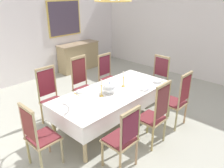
{
  "coord_description": "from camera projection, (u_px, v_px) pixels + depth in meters",
  "views": [
    {
      "loc": [
        -2.85,
        -2.83,
        2.54
      ],
      "look_at": [
        -0.03,
        -0.17,
        0.89
      ],
      "focal_mm": 35.9,
      "sensor_mm": 36.0,
      "label": 1
    }
  ],
  "objects": [
    {
      "name": "ground",
      "position": [
        107.0,
        121.0,
        4.7
      ],
      "size": [
        7.22,
        6.5,
        0.04
      ],
      "primitive_type": "cube",
      "color": "#AAAB9D"
    },
    {
      "name": "back_wall",
      "position": [
        21.0,
        29.0,
        6.17
      ],
      "size": [
        7.22,
        0.08,
        3.06
      ],
      "primitive_type": "cube",
      "color": "silver",
      "rests_on": "ground"
    },
    {
      "name": "right_wall",
      "position": [
        194.0,
        27.0,
        6.54
      ],
      "size": [
        0.08,
        6.5,
        3.06
      ],
      "primitive_type": "cube",
      "color": "silver",
      "rests_on": "ground"
    },
    {
      "name": "dining_table",
      "position": [
        113.0,
        95.0,
        4.32
      ],
      "size": [
        2.39,
        1.06,
        0.73
      ],
      "color": "tan",
      "rests_on": "ground"
    },
    {
      "name": "tablecloth",
      "position": [
        113.0,
        94.0,
        4.32
      ],
      "size": [
        2.41,
        1.08,
        0.3
      ],
      "color": "white",
      "rests_on": "dining_table"
    },
    {
      "name": "chair_south_a",
      "position": [
        123.0,
        137.0,
        3.26
      ],
      "size": [
        0.44,
        0.42,
        1.06
      ],
      "color": "#9E8657",
      "rests_on": "ground"
    },
    {
      "name": "chair_north_a",
      "position": [
        51.0,
        96.0,
        4.42
      ],
      "size": [
        0.44,
        0.42,
        1.17
      ],
      "rotation": [
        0.0,
        0.0,
        3.14
      ],
      "color": "#9E8E5A",
      "rests_on": "ground"
    },
    {
      "name": "chair_south_b",
      "position": [
        155.0,
        114.0,
        3.78
      ],
      "size": [
        0.44,
        0.42,
        1.19
      ],
      "color": "tan",
      "rests_on": "ground"
    },
    {
      "name": "chair_north_b",
      "position": [
        83.0,
        84.0,
        4.96
      ],
      "size": [
        0.44,
        0.42,
        1.21
      ],
      "rotation": [
        0.0,
        0.0,
        3.14
      ],
      "color": "#A0895E",
      "rests_on": "ground"
    },
    {
      "name": "chair_south_c",
      "position": [
        178.0,
        99.0,
        4.32
      ],
      "size": [
        0.44,
        0.42,
        1.14
      ],
      "color": "tan",
      "rests_on": "ground"
    },
    {
      "name": "chair_north_c",
      "position": [
        108.0,
        76.0,
        5.51
      ],
      "size": [
        0.44,
        0.42,
        1.11
      ],
      "rotation": [
        0.0,
        0.0,
        3.14
      ],
      "color": "tan",
      "rests_on": "ground"
    },
    {
      "name": "chair_head_west",
      "position": [
        39.0,
        135.0,
        3.29
      ],
      "size": [
        0.42,
        0.44,
        1.08
      ],
      "rotation": [
        0.0,
        0.0,
        -1.57
      ],
      "color": "tan",
      "rests_on": "ground"
    },
    {
      "name": "chair_head_east",
      "position": [
        158.0,
        78.0,
        5.44
      ],
      "size": [
        0.42,
        0.44,
        1.08
      ],
      "rotation": [
        0.0,
        0.0,
        1.57
      ],
      "color": "#9C9166",
      "rests_on": "ground"
    },
    {
      "name": "soup_tureen",
      "position": [
        110.0,
        88.0,
        4.19
      ],
      "size": [
        0.26,
        0.26,
        0.21
      ],
      "color": "white",
      "rests_on": "tablecloth"
    },
    {
      "name": "candlestick_west",
      "position": [
        101.0,
        90.0,
        4.04
      ],
      "size": [
        0.07,
        0.07,
        0.33
      ],
      "color": "gold",
      "rests_on": "tablecloth"
    },
    {
      "name": "candlestick_east",
      "position": [
        123.0,
        81.0,
        4.45
      ],
      "size": [
        0.07,
        0.07,
        0.32
      ],
      "color": "gold",
      "rests_on": "tablecloth"
    },
    {
      "name": "bowl_near_left",
      "position": [
        158.0,
        81.0,
        4.7
      ],
      "size": [
        0.18,
        0.18,
        0.04
      ],
      "color": "white",
      "rests_on": "tablecloth"
    },
    {
      "name": "bowl_near_right",
      "position": [
        81.0,
        91.0,
        4.24
      ],
      "size": [
        0.18,
        0.18,
        0.03
      ],
      "color": "white",
      "rests_on": "tablecloth"
    },
    {
      "name": "bowl_far_left",
      "position": [
        145.0,
        89.0,
        4.34
      ],
      "size": [
        0.16,
        0.16,
        0.04
      ],
      "color": "white",
      "rests_on": "tablecloth"
    },
    {
      "name": "spoon_primary",
      "position": [
        160.0,
        80.0,
        4.81
      ],
      "size": [
        0.06,
        0.17,
        0.01
      ],
      "rotation": [
        0.0,
        0.0,
        -0.27
      ],
      "color": "gold",
      "rests_on": "tablecloth"
    },
    {
      "name": "spoon_secondary",
      "position": [
        75.0,
        93.0,
        4.19
      ],
      "size": [
        0.04,
        0.18,
        0.01
      ],
      "rotation": [
        0.0,
        0.0,
        -0.09
      ],
      "color": "gold",
      "rests_on": "tablecloth"
    },
    {
      "name": "sideboard",
      "position": [
        79.0,
        57.0,
        7.52
      ],
      "size": [
        1.44,
        0.48,
        0.9
      ],
      "rotation": [
        0.0,
        0.0,
        3.14
      ],
      "color": "tan",
      "rests_on": "ground"
    },
    {
      "name": "framed_painting",
      "position": [
        64.0,
        18.0,
        7.01
      ],
      "size": [
        1.2,
        0.05,
        1.09
      ],
      "color": "#D1B251"
    },
    {
      "name": "chandelier",
      "position": [
        113.0,
        0.0,
        3.65
      ],
      "size": [
        0.63,
        0.62,
        0.66
      ],
      "color": "gold"
    }
  ]
}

